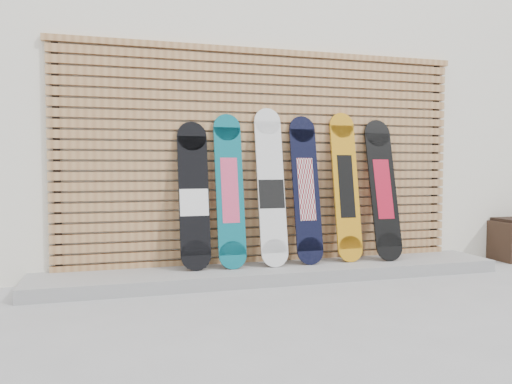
# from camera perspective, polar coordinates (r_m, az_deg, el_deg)

# --- Properties ---
(ground) EXTENTS (80.00, 80.00, 0.00)m
(ground) POSITION_cam_1_polar(r_m,az_deg,el_deg) (4.42, 6.93, -11.52)
(ground) COLOR #939396
(ground) RESTS_ON ground
(building) EXTENTS (12.00, 5.00, 3.60)m
(building) POSITION_cam_1_polar(r_m,az_deg,el_deg) (7.78, 0.29, 8.12)
(building) COLOR white
(building) RESTS_ON ground
(concrete_step) EXTENTS (4.60, 0.70, 0.12)m
(concrete_step) POSITION_cam_1_polar(r_m,az_deg,el_deg) (4.97, 2.23, -9.14)
(concrete_step) COLOR gray
(concrete_step) RESTS_ON ground
(slat_wall) EXTENTS (4.26, 0.08, 2.29)m
(slat_wall) POSITION_cam_1_polar(r_m,az_deg,el_deg) (5.14, 1.24, 4.14)
(slat_wall) COLOR #A77445
(slat_wall) RESTS_ON ground
(snowboard_0) EXTENTS (0.29, 0.29, 1.42)m
(snowboard_0) POSITION_cam_1_polar(r_m,az_deg,el_deg) (4.80, -7.12, -0.47)
(snowboard_0) COLOR black
(snowboard_0) RESTS_ON concrete_step
(snowboard_1) EXTENTS (0.27, 0.31, 1.50)m
(snowboard_1) POSITION_cam_1_polar(r_m,az_deg,el_deg) (4.85, -3.02, 0.20)
(snowboard_1) COLOR #0B5F6D
(snowboard_1) RESTS_ON concrete_step
(snowboard_2) EXTENTS (0.27, 0.33, 1.57)m
(snowboard_2) POSITION_cam_1_polar(r_m,az_deg,el_deg) (4.95, 1.72, 0.54)
(snowboard_2) COLOR silver
(snowboard_2) RESTS_ON concrete_step
(snowboard_3) EXTENTS (0.28, 0.32, 1.50)m
(snowboard_3) POSITION_cam_1_polar(r_m,az_deg,el_deg) (5.09, 5.73, 0.32)
(snowboard_3) COLOR black
(snowboard_3) RESTS_ON concrete_step
(snowboard_4) EXTENTS (0.27, 0.30, 1.55)m
(snowboard_4) POSITION_cam_1_polar(r_m,az_deg,el_deg) (5.28, 10.23, 0.64)
(snowboard_4) COLOR orange
(snowboard_4) RESTS_ON concrete_step
(snowboard_5) EXTENTS (0.30, 0.37, 1.49)m
(snowboard_5) POSITION_cam_1_polar(r_m,az_deg,el_deg) (5.45, 14.31, 0.33)
(snowboard_5) COLOR black
(snowboard_5) RESTS_ON concrete_step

